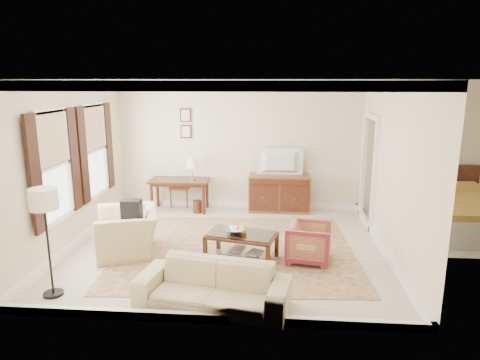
# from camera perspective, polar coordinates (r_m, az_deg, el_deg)

# --- Properties ---
(room_shell) EXTENTS (5.51, 5.01, 2.91)m
(room_shell) POSITION_cam_1_polar(r_m,az_deg,el_deg) (7.17, -1.81, 9.81)
(room_shell) COLOR beige
(room_shell) RESTS_ON ground
(annex_bedroom) EXTENTS (3.00, 2.70, 2.90)m
(annex_bedroom) POSITION_cam_1_polar(r_m,az_deg,el_deg) (9.40, 27.60, -4.11)
(annex_bedroom) COLOR beige
(annex_bedroom) RESTS_ON ground
(window_front) EXTENTS (0.12, 1.56, 1.80)m
(window_front) POSITION_cam_1_polar(r_m,az_deg,el_deg) (7.43, -23.59, 1.66)
(window_front) COLOR #CCB284
(window_front) RESTS_ON room_shell
(window_rear) EXTENTS (0.12, 1.56, 1.80)m
(window_rear) POSITION_cam_1_polar(r_m,az_deg,el_deg) (8.85, -18.78, 3.75)
(window_rear) COLOR #CCB284
(window_rear) RESTS_ON room_shell
(doorway) EXTENTS (0.10, 1.12, 2.25)m
(doorway) POSITION_cam_1_polar(r_m,az_deg,el_deg) (9.01, 16.77, 0.98)
(doorway) COLOR white
(doorway) RESTS_ON room_shell
(rug) EXTENTS (4.24, 3.69, 0.01)m
(rug) POSITION_cam_1_polar(r_m,az_deg,el_deg) (7.58, -0.61, -9.21)
(rug) COLOR maroon
(rug) RESTS_ON room_shell
(writing_desk) EXTENTS (1.32, 0.66, 0.72)m
(writing_desk) POSITION_cam_1_polar(r_m,az_deg,el_deg) (9.69, -8.07, -0.56)
(writing_desk) COLOR #4B2315
(writing_desk) RESTS_ON room_shell
(desk_chair) EXTENTS (0.51, 0.51, 1.05)m
(desk_chair) POSITION_cam_1_polar(r_m,az_deg,el_deg) (10.06, -7.97, -0.55)
(desk_chair) COLOR brown
(desk_chair) RESTS_ON room_shell
(desk_lamp) EXTENTS (0.32, 0.32, 0.50)m
(desk_lamp) POSITION_cam_1_polar(r_m,az_deg,el_deg) (9.55, -6.36, 1.51)
(desk_lamp) COLOR silver
(desk_lamp) RESTS_ON writing_desk
(framed_prints) EXTENTS (0.25, 0.04, 0.68)m
(framed_prints) POSITION_cam_1_polar(r_m,az_deg,el_deg) (9.84, -7.24, 7.53)
(framed_prints) COLOR #4B2315
(framed_prints) RESTS_ON room_shell
(sideboard) EXTENTS (1.35, 0.52, 0.83)m
(sideboard) POSITION_cam_1_polar(r_m,az_deg,el_deg) (9.65, 5.22, -1.75)
(sideboard) COLOR brown
(sideboard) RESTS_ON room_shell
(tv) EXTENTS (0.98, 0.56, 0.13)m
(tv) POSITION_cam_1_polar(r_m,az_deg,el_deg) (9.44, 5.34, 3.53)
(tv) COLOR black
(tv) RESTS_ON sideboard
(coffee_table) EXTENTS (1.23, 0.89, 0.47)m
(coffee_table) POSITION_cam_1_polar(r_m,az_deg,el_deg) (7.04, 0.21, -7.92)
(coffee_table) COLOR #4B2315
(coffee_table) RESTS_ON room_shell
(fruit_bowl) EXTENTS (0.42, 0.42, 0.10)m
(fruit_bowl) POSITION_cam_1_polar(r_m,az_deg,el_deg) (6.99, -0.63, -6.65)
(fruit_bowl) COLOR silver
(fruit_bowl) RESTS_ON coffee_table
(book_a) EXTENTS (0.28, 0.12, 0.38)m
(book_a) POSITION_cam_1_polar(r_m,az_deg,el_deg) (7.19, -1.16, -8.97)
(book_a) COLOR brown
(book_a) RESTS_ON coffee_table
(book_b) EXTENTS (0.26, 0.15, 0.38)m
(book_b) POSITION_cam_1_polar(r_m,az_deg,el_deg) (7.05, 1.21, -9.44)
(book_b) COLOR brown
(book_b) RESTS_ON coffee_table
(striped_armchair) EXTENTS (0.74, 0.78, 0.71)m
(striped_armchair) POSITION_cam_1_polar(r_m,az_deg,el_deg) (7.09, 9.18, -7.98)
(striped_armchair) COLOR maroon
(striped_armchair) RESTS_ON room_shell
(club_armchair) EXTENTS (1.07, 1.32, 1.00)m
(club_armchair) POSITION_cam_1_polar(r_m,az_deg,el_deg) (7.54, -14.79, -5.77)
(club_armchair) COLOR #CEB58B
(club_armchair) RESTS_ON room_shell
(backpack) EXTENTS (0.37, 0.39, 0.40)m
(backpack) POSITION_cam_1_polar(r_m,az_deg,el_deg) (7.48, -14.26, -3.88)
(backpack) COLOR black
(backpack) RESTS_ON club_armchair
(sofa) EXTENTS (2.04, 0.92, 0.77)m
(sofa) POSITION_cam_1_polar(r_m,az_deg,el_deg) (5.68, -3.65, -13.07)
(sofa) COLOR #CEB58B
(sofa) RESTS_ON room_shell
(floor_lamp) EXTENTS (0.37, 0.37, 1.52)m
(floor_lamp) POSITION_cam_1_polar(r_m,az_deg,el_deg) (6.18, -24.66, -3.30)
(floor_lamp) COLOR black
(floor_lamp) RESTS_ON room_shell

